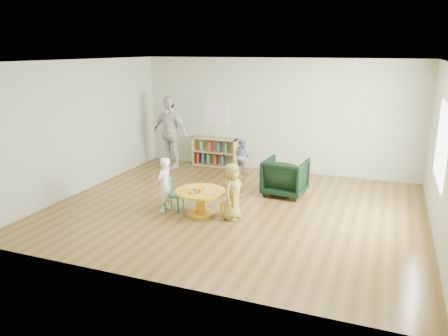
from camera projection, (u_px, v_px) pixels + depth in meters
name	position (u px, v px, depth m)	size (l,w,h in m)	color
room	(237.00, 112.00, 8.01)	(7.10, 7.00, 2.80)	brown
activity_table	(201.00, 198.00, 8.14)	(0.94, 0.94, 0.51)	orange
kid_chair_left	(172.00, 193.00, 8.40)	(0.34, 0.34, 0.61)	#178158
kid_chair_right	(232.00, 203.00, 7.96)	(0.30, 0.30, 0.54)	orange
bookshelf	(214.00, 152.00, 11.54)	(1.20, 0.30, 0.75)	tan
alphabet_poster	(217.00, 114.00, 11.39)	(0.74, 0.01, 0.54)	white
armchair	(285.00, 177.00, 9.22)	(0.84, 0.86, 0.78)	black
child_left	(164.00, 185.00, 8.26)	(0.38, 0.25, 1.05)	white
child_right	(232.00, 192.00, 7.87)	(0.51, 0.33, 1.05)	yellow
toddler	(242.00, 156.00, 10.80)	(0.43, 0.34, 0.89)	#1C1F47
adult_caretaker	(170.00, 133.00, 11.13)	(1.10, 0.46, 1.88)	silver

